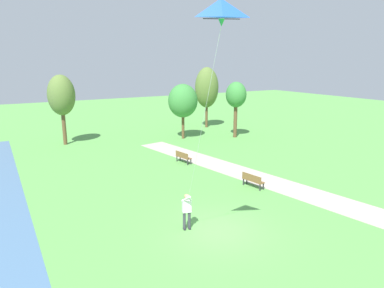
% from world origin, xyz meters
% --- Properties ---
extents(ground_plane, '(120.00, 120.00, 0.00)m').
position_xyz_m(ground_plane, '(0.00, 0.00, 0.00)').
color(ground_plane, '#569947').
extents(walkway_path, '(7.68, 31.95, 0.02)m').
position_xyz_m(walkway_path, '(7.05, 2.00, 0.01)').
color(walkway_path, '#ADA393').
rests_on(walkway_path, ground).
extents(person_kite_flyer, '(0.51, 0.63, 1.83)m').
position_xyz_m(person_kite_flyer, '(-1.17, 0.94, 1.05)').
color(person_kite_flyer, '#232328').
rests_on(person_kite_flyer, ground).
extents(flying_kite, '(1.51, 3.95, 7.75)m').
position_xyz_m(flying_kite, '(-2.16, -2.93, 9.02)').
color(flying_kite, blue).
extents(park_bench_near_walkway, '(0.68, 1.55, 0.88)m').
position_xyz_m(park_bench_near_walkway, '(5.07, 3.69, 0.51)').
color(park_bench_near_walkway, brown).
rests_on(park_bench_near_walkway, ground).
extents(park_bench_far_walkway, '(0.68, 1.55, 0.88)m').
position_xyz_m(park_bench_far_walkway, '(3.91, 10.60, 0.51)').
color(park_bench_far_walkway, brown).
rests_on(park_bench_far_walkway, ground).
extents(tree_treeline_center, '(2.97, 2.89, 5.53)m').
position_xyz_m(tree_treeline_center, '(8.14, 18.30, 3.84)').
color(tree_treeline_center, brown).
rests_on(tree_treeline_center, ground).
extents(tree_treeline_right, '(2.47, 2.55, 6.53)m').
position_xyz_m(tree_treeline_right, '(-2.80, 21.63, 4.61)').
color(tree_treeline_right, brown).
rests_on(tree_treeline_right, ground).
extents(tree_horizon_far, '(2.80, 2.60, 7.05)m').
position_xyz_m(tree_horizon_far, '(13.56, 22.37, 4.69)').
color(tree_horizon_far, brown).
rests_on(tree_horizon_far, ground).
extents(tree_treeline_left, '(2.02, 2.22, 5.70)m').
position_xyz_m(tree_treeline_left, '(13.10, 16.14, 4.31)').
color(tree_treeline_left, brown).
rests_on(tree_treeline_left, ground).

